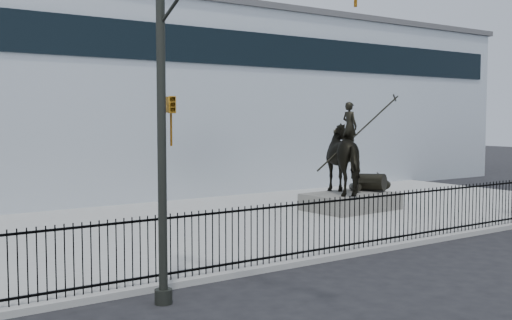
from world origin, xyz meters
TOP-DOWN VIEW (x-y plane):
  - ground at (0.00, 0.00)m, footprint 120.00×120.00m
  - plaza at (0.00, 7.00)m, footprint 30.00×12.00m
  - building at (0.00, 20.00)m, footprint 44.00×14.00m
  - picket_fence at (0.00, 1.25)m, footprint 22.10×0.10m
  - statue_plinth at (4.13, 6.58)m, footprint 3.63×2.62m
  - equestrian_statue at (4.20, 6.58)m, footprint 4.45×2.90m
  - traffic_signal_left at (-6.75, -0.62)m, footprint 1.52×4.84m

SIDE VIEW (x-z plane):
  - ground at x=0.00m, z-range 0.00..0.00m
  - plaza at x=0.00m, z-range 0.00..0.15m
  - statue_plinth at x=4.13m, z-range 0.15..0.80m
  - picket_fence at x=0.00m, z-range 0.15..1.65m
  - equestrian_statue at x=4.20m, z-range 0.28..4.06m
  - traffic_signal_left at x=-6.75m, z-range 0.53..7.53m
  - building at x=0.00m, z-range 0.00..9.00m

